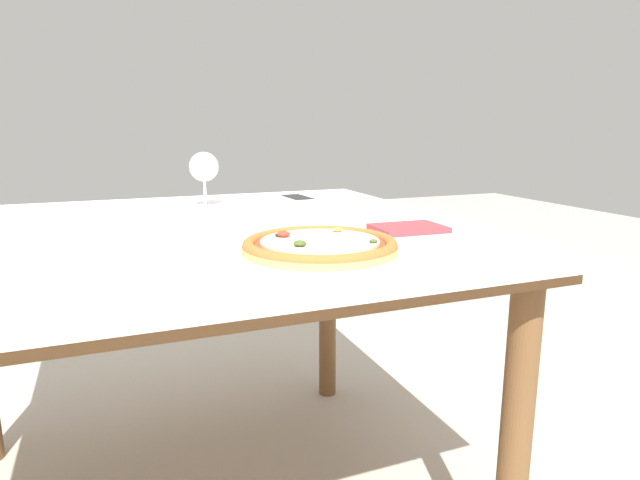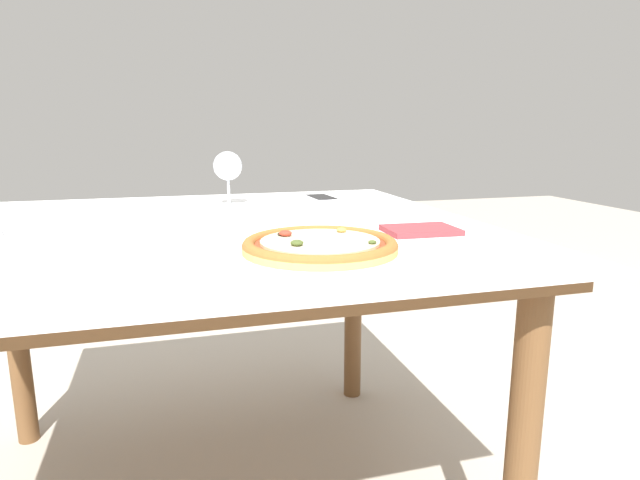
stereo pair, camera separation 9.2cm
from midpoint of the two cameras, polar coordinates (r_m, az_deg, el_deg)
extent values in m
cube|color=brown|center=(1.22, -16.00, -0.06)|extent=(1.18, 1.05, 0.04)
cube|color=white|center=(1.22, -16.06, 0.91)|extent=(1.28, 1.15, 0.01)
cylinder|color=brown|center=(1.14, 17.76, -20.69)|extent=(0.06, 0.06, 0.68)
cylinder|color=brown|center=(1.88, -0.60, -6.76)|extent=(0.06, 0.06, 0.68)
cylinder|color=white|center=(0.93, -2.85, -1.54)|extent=(0.31, 0.31, 0.01)
cylinder|color=tan|center=(0.93, -2.85, -0.88)|extent=(0.27, 0.27, 0.01)
torus|color=#935B28|center=(0.92, -2.86, -0.52)|extent=(0.27, 0.27, 0.02)
cylinder|color=#BC381E|center=(0.92, -2.86, -0.42)|extent=(0.23, 0.23, 0.00)
cylinder|color=beige|center=(0.92, -2.86, -0.18)|extent=(0.21, 0.21, 0.00)
ellipsoid|color=#A83323|center=(0.95, -6.68, 0.62)|extent=(0.02, 0.02, 0.01)
ellipsoid|color=#2D2319|center=(0.96, -7.18, 0.53)|extent=(0.01, 0.01, 0.01)
ellipsoid|color=#425123|center=(0.88, -5.19, -0.39)|extent=(0.02, 0.02, 0.01)
ellipsoid|color=#BC9342|center=(0.99, -0.78, 1.10)|extent=(0.02, 0.02, 0.01)
ellipsoid|color=#425123|center=(0.90, 2.81, -0.13)|extent=(0.01, 0.01, 0.01)
cylinder|color=silver|center=(1.55, -13.79, 3.50)|extent=(0.06, 0.06, 0.00)
cylinder|color=silver|center=(1.54, -13.87, 4.94)|extent=(0.01, 0.01, 0.07)
sphere|color=silver|center=(1.53, -14.00, 7.59)|extent=(0.08, 0.08, 0.08)
cube|color=white|center=(1.64, -4.06, 4.41)|extent=(0.08, 0.15, 0.01)
cube|color=black|center=(1.64, -4.07, 4.60)|extent=(0.07, 0.13, 0.00)
cube|color=#933338|center=(1.17, 7.18, 1.24)|extent=(0.15, 0.12, 0.01)
camera|label=1|loc=(0.05, -92.86, -0.61)|focal=30.00mm
camera|label=2|loc=(0.05, 87.14, 0.61)|focal=30.00mm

